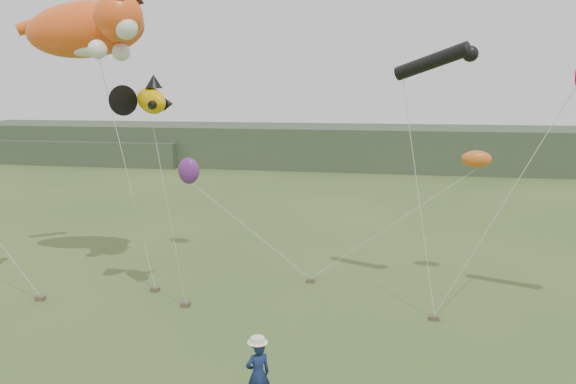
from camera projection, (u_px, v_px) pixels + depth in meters
The scene contains 8 objects.
ground at pixel (217, 379), 14.67m from camera, with size 120.00×120.00×0.00m, color #385123.
headland at pixel (329, 146), 58.04m from camera, with size 90.00×13.00×4.00m.
festival_attendant at pixel (258, 374), 13.20m from camera, with size 0.61×0.40×1.67m, color #132047.
sandbag_anchors at pixel (223, 297), 20.30m from camera, with size 14.13×4.15×0.16m.
cat_kite at pixel (92, 28), 21.63m from camera, with size 6.35×3.39×2.75m.
fish_kite at pixel (139, 100), 18.77m from camera, with size 2.88×1.88×1.40m.
tube_kites at pixel (531, 65), 18.17m from camera, with size 8.58×2.76×1.46m.
misc_kites at pixel (283, 167), 24.34m from camera, with size 13.57×2.55×2.01m.
Camera 1 is at (4.58, -12.93, 7.36)m, focal length 35.00 mm.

